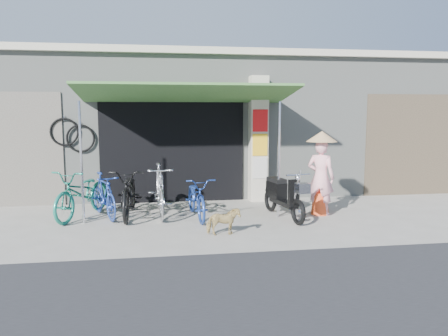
{
  "coord_description": "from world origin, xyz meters",
  "views": [
    {
      "loc": [
        -1.53,
        -7.85,
        2.15
      ],
      "look_at": [
        -0.2,
        1.0,
        1.0
      ],
      "focal_mm": 35.0,
      "sensor_mm": 36.0,
      "label": 1
    }
  ],
  "objects": [
    {
      "name": "nun",
      "position": [
        1.82,
        0.79,
        0.87
      ],
      "size": [
        0.69,
        0.66,
        1.76
      ],
      "rotation": [
        0.0,
        0.0,
        2.46
      ],
      "color": "#F9A8B1",
      "rests_on": "ground"
    },
    {
      "name": "bike_blue",
      "position": [
        -2.65,
        1.2,
        0.46
      ],
      "size": [
        0.98,
        1.57,
        0.91
      ],
      "primitive_type": "imported",
      "rotation": [
        0.0,
        0.0,
        0.39
      ],
      "color": "navy",
      "rests_on": "ground"
    },
    {
      "name": "bike_teal",
      "position": [
        -3.08,
        1.25,
        0.51
      ],
      "size": [
        1.36,
        2.03,
        1.01
      ],
      "primitive_type": "imported",
      "rotation": [
        0.0,
        0.0,
        -0.39
      ],
      "color": "#1C7F68",
      "rests_on": "ground"
    },
    {
      "name": "neighbour_right",
      "position": [
        5.0,
        2.59,
        1.3
      ],
      "size": [
        2.6,
        0.06,
        2.6
      ],
      "primitive_type": "cube",
      "color": "brown",
      "rests_on": "ground"
    },
    {
      "name": "bike_silver",
      "position": [
        -1.52,
        1.19,
        0.54
      ],
      "size": [
        0.6,
        1.82,
        1.08
      ],
      "primitive_type": "imported",
      "rotation": [
        0.0,
        0.0,
        0.05
      ],
      "color": "silver",
      "rests_on": "ground"
    },
    {
      "name": "ground",
      "position": [
        0.0,
        0.0,
        0.0
      ],
      "size": [
        80.0,
        80.0,
        0.0
      ],
      "primitive_type": "plane",
      "color": "#9A958B",
      "rests_on": "ground"
    },
    {
      "name": "neighbour_left",
      "position": [
        -5.0,
        2.59,
        1.3
      ],
      "size": [
        2.6,
        0.06,
        2.6
      ],
      "primitive_type": "cube",
      "color": "#6B665B",
      "rests_on": "ground"
    },
    {
      "name": "bike_navy",
      "position": [
        -0.78,
        0.86,
        0.43
      ],
      "size": [
        0.74,
        1.69,
        0.86
      ],
      "primitive_type": "imported",
      "rotation": [
        0.0,
        0.0,
        0.1
      ],
      "color": "navy",
      "rests_on": "ground"
    },
    {
      "name": "bike_black",
      "position": [
        -2.14,
        1.19,
        0.51
      ],
      "size": [
        0.75,
        1.96,
        1.02
      ],
      "primitive_type": "imported",
      "rotation": [
        0.0,
        0.0,
        -0.04
      ],
      "color": "black",
      "rests_on": "ground"
    },
    {
      "name": "street_dog",
      "position": [
        -0.44,
        -0.48,
        0.25
      ],
      "size": [
        0.6,
        0.3,
        0.49
      ],
      "primitive_type": "imported",
      "rotation": [
        0.0,
        0.0,
        1.63
      ],
      "color": "tan",
      "rests_on": "ground"
    },
    {
      "name": "moped",
      "position": [
        0.96,
        0.65,
        0.45
      ],
      "size": [
        0.59,
        1.72,
        0.98
      ],
      "rotation": [
        0.0,
        0.0,
        0.19
      ],
      "color": "black",
      "rests_on": "ground"
    },
    {
      "name": "awning",
      "position": [
        -0.9,
        1.63,
        2.51
      ],
      "size": [
        4.6,
        1.88,
        2.72
      ],
      "color": "#396B30",
      "rests_on": "ground"
    },
    {
      "name": "bicycle_shop",
      "position": [
        -0.0,
        5.09,
        1.83
      ],
      "size": [
        12.3,
        5.3,
        3.66
      ],
      "color": "gray",
      "rests_on": "ground"
    },
    {
      "name": "shop_pillar",
      "position": [
        0.85,
        2.45,
        1.5
      ],
      "size": [
        0.42,
        0.44,
        3.0
      ],
      "color": "beige",
      "rests_on": "ground"
    }
  ]
}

